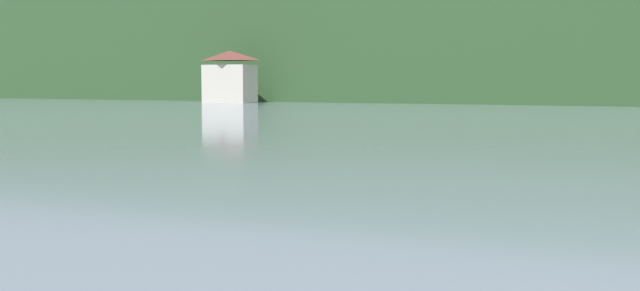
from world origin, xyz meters
The scene contains 1 object.
shore_building_west centered at (-47.92, 109.79, 3.41)m, with size 6.87×4.04×7.04m.
Camera 1 is at (8.79, 21.01, 2.91)m, focal length 43.34 mm.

